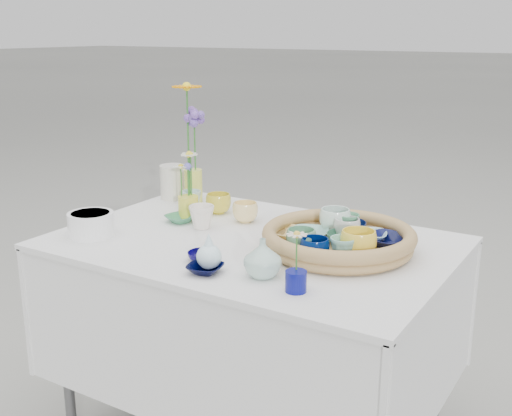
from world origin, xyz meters
The scene contains 32 objects.
wicker_tray centered at (0.28, 0.05, 0.80)m, with size 0.47×0.47×0.08m, color olive, non-canonical shape.
tray_ceramic_0 centered at (0.25, 0.18, 0.80)m, with size 0.12×0.12×0.04m, color #091544.
tray_ceramic_1 centered at (0.41, 0.13, 0.80)m, with size 0.13×0.13×0.03m, color #070A32.
tray_ceramic_2 centered at (0.37, -0.02, 0.83)m, with size 0.11×0.11×0.08m, color yellow.
tray_ceramic_3 centered at (0.30, 0.07, 0.80)m, with size 0.12×0.12×0.04m, color #3C785C.
tray_ceramic_4 centered at (0.21, -0.06, 0.82)m, with size 0.09×0.09×0.07m, color #619D75.
tray_ceramic_5 centered at (0.17, 0.07, 0.80)m, with size 0.12×0.12×0.03m, color #7BB5A8.
tray_ceramic_6 centered at (0.21, 0.16, 0.82)m, with size 0.10×0.10×0.08m, color white.
tray_ceramic_7 centered at (0.27, 0.13, 0.82)m, with size 0.08×0.08×0.07m, color silver.
tray_ceramic_8 centered at (0.34, 0.15, 0.80)m, with size 0.11×0.11×0.03m, color #9ECDDD.
tray_ceramic_9 centered at (0.27, -0.11, 0.82)m, with size 0.09×0.09×0.07m, color #00144C.
tray_ceramic_10 centered at (0.11, 0.03, 0.80)m, with size 0.12×0.12×0.03m, color #FFD980.
tray_ceramic_11 centered at (0.34, -0.07, 0.82)m, with size 0.08×0.08×0.07m, color #75B5AA.
tray_ceramic_12 centered at (0.26, 0.17, 0.82)m, with size 0.07×0.07×0.07m, color #4F9266.
loose_ceramic_0 centered at (-0.28, 0.21, 0.80)m, with size 0.09×0.09×0.07m, color gold.
loose_ceramic_1 centered at (-0.13, 0.16, 0.80)m, with size 0.09×0.09×0.07m, color #FFDE8A.
loose_ceramic_2 centered at (-0.33, 0.04, 0.78)m, with size 0.10×0.10×0.03m, color #398458.
loose_ceramic_3 centered at (-0.22, 0.02, 0.81)m, with size 0.09×0.09×0.08m, color white.
loose_ceramic_4 centered at (-0.03, -0.24, 0.78)m, with size 0.09×0.09×0.03m, color #080246.
loose_ceramic_5 centered at (-0.40, 0.21, 0.80)m, with size 0.07×0.07×0.07m, color #AECFC0.
loose_ceramic_6 centered at (0.04, -0.31, 0.78)m, with size 0.10×0.10×0.02m, color black.
fluted_bowl centered at (-0.48, -0.24, 0.80)m, with size 0.15×0.15×0.08m, color white, non-canonical shape.
bud_vase_paleblue centered at (0.03, -0.28, 0.82)m, with size 0.07×0.07×0.11m, color #CEF2FA, non-canonical shape.
bud_vase_seafoam centered at (0.19, -0.25, 0.82)m, with size 0.11×0.11×0.11m, color #A6CABC.
bud_vase_cobalt centered at (0.32, -0.30, 0.79)m, with size 0.06×0.06×0.06m, color #080C6B.
single_daisy centered at (0.31, -0.29, 0.87)m, with size 0.06×0.06×0.12m, color white, non-canonical shape.
tall_vase_yellow centered at (-0.45, 0.28, 0.83)m, with size 0.07×0.07×0.13m, color #DADD4E.
gerbera centered at (-0.46, 0.27, 1.06)m, with size 0.13×0.13×0.34m, color orange, non-canonical shape.
hydrangea centered at (-0.44, 0.29, 1.00)m, with size 0.08×0.08×0.29m, color #684BA8, non-canonical shape.
white_pitcher centered at (-0.56, 0.29, 0.83)m, with size 0.14×0.10×0.14m, color beige, non-canonical shape.
daisy_cup centered at (-0.34, 0.11, 0.80)m, with size 0.07×0.07×0.08m, color yellow.
daisy_posy centered at (-0.35, 0.12, 0.92)m, with size 0.08×0.08×0.16m, color silver, non-canonical shape.
Camera 1 is at (1.04, -1.68, 1.43)m, focal length 45.00 mm.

